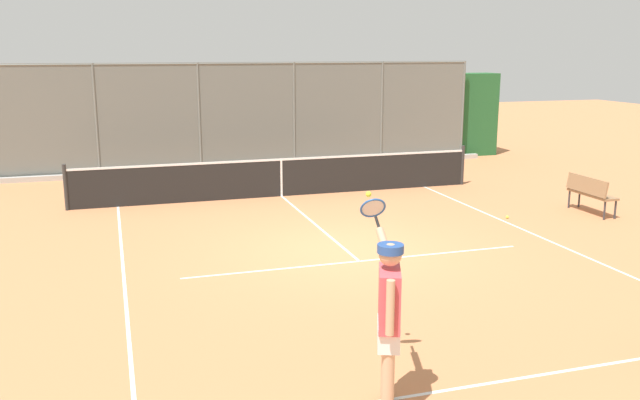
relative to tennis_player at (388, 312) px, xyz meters
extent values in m
plane|color=#C67A4C|center=(-1.47, -5.51, -1.06)|extent=(60.00, 60.00, 0.00)
cube|color=white|center=(-1.47, -0.15, -1.06)|extent=(7.93, 0.05, 0.01)
cube|color=white|center=(-1.47, -4.73, -1.06)|extent=(6.19, 0.05, 0.01)
cube|color=white|center=(-5.44, -5.24, -1.06)|extent=(0.05, 10.18, 0.01)
cube|color=white|center=(2.49, -5.24, -1.06)|extent=(0.05, 10.18, 0.01)
cube|color=white|center=(-1.47, -7.53, -1.06)|extent=(0.05, 5.60, 0.01)
cylinder|color=slate|center=(-8.78, -14.44, 0.56)|extent=(0.07, 0.07, 3.24)
cylinder|color=slate|center=(-5.86, -14.44, 0.56)|extent=(0.07, 0.07, 3.24)
cylinder|color=slate|center=(-2.93, -14.44, 0.56)|extent=(0.07, 0.07, 3.24)
cylinder|color=slate|center=(-0.01, -14.44, 0.56)|extent=(0.07, 0.07, 3.24)
cylinder|color=slate|center=(2.91, -14.44, 0.56)|extent=(0.07, 0.07, 3.24)
cylinder|color=slate|center=(-1.47, -14.44, 2.14)|extent=(14.61, 0.05, 0.05)
cube|color=slate|center=(-1.47, -14.44, 0.56)|extent=(14.61, 0.02, 3.24)
cube|color=#235B2D|center=(-1.47, -15.09, 0.34)|extent=(17.61, 0.90, 2.81)
cube|color=#ADADA8|center=(-1.47, -14.26, -0.99)|extent=(15.61, 0.18, 0.15)
cylinder|color=#2D2D2D|center=(-6.56, -10.33, -0.53)|extent=(0.09, 0.09, 1.07)
cylinder|color=#2D2D2D|center=(3.61, -10.33, -0.53)|extent=(0.09, 0.09, 1.07)
cube|color=black|center=(-1.47, -10.33, -0.61)|extent=(10.09, 0.02, 0.91)
cube|color=white|center=(-1.47, -10.33, -0.13)|extent=(10.09, 0.04, 0.05)
cube|color=white|center=(-1.47, -10.33, -0.61)|extent=(0.05, 0.04, 0.91)
cylinder|color=tan|center=(0.05, 0.15, -0.56)|extent=(0.13, 0.13, 0.83)
cube|color=black|center=(-0.05, -0.11, -1.02)|extent=(0.20, 0.28, 0.09)
cylinder|color=tan|center=(-0.05, -0.11, -0.56)|extent=(0.13, 0.13, 0.83)
cube|color=white|center=(0.00, 0.02, -0.22)|extent=(0.36, 0.48, 0.26)
cube|color=#DB4C56|center=(0.00, 0.02, 0.15)|extent=(0.38, 0.55, 0.60)
cylinder|color=tan|center=(0.12, 0.31, 0.18)|extent=(0.08, 0.08, 0.55)
cylinder|color=tan|center=(-0.13, -0.44, 0.57)|extent=(0.12, 0.41, 0.31)
sphere|color=tan|center=(0.00, 0.02, 0.61)|extent=(0.23, 0.23, 0.23)
cylinder|color=#284C93|center=(0.00, 0.02, 0.67)|extent=(0.34, 0.34, 0.09)
cube|color=#284C93|center=(-0.04, -0.10, 0.64)|extent=(0.26, 0.26, 0.02)
cylinder|color=black|center=(-0.15, -0.69, 0.74)|extent=(0.05, 0.17, 0.13)
torus|color=#28569E|center=(-0.16, -0.88, 0.86)|extent=(0.31, 0.21, 0.26)
cylinder|color=silver|center=(-0.16, -0.88, 0.86)|extent=(0.26, 0.16, 0.21)
sphere|color=#CCDB33|center=(-0.18, -1.06, 0.98)|extent=(0.07, 0.07, 0.07)
sphere|color=#D6E042|center=(-5.65, -6.64, -1.03)|extent=(0.07, 0.07, 0.07)
cube|color=#93704C|center=(-7.72, -6.50, -0.62)|extent=(0.38, 1.30, 0.05)
cube|color=#93704C|center=(-7.55, -6.50, -0.40)|extent=(0.09, 1.30, 0.36)
cylinder|color=#333338|center=(-7.86, -5.90, -0.84)|extent=(0.04, 0.04, 0.44)
cylinder|color=#333338|center=(-7.86, -7.10, -0.84)|extent=(0.04, 0.04, 0.44)
cylinder|color=#333338|center=(-7.58, -5.90, -0.84)|extent=(0.04, 0.04, 0.44)
cylinder|color=#333338|center=(-7.58, -7.10, -0.84)|extent=(0.04, 0.04, 0.44)
camera|label=1|loc=(2.54, 5.87, 2.58)|focal=38.00mm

